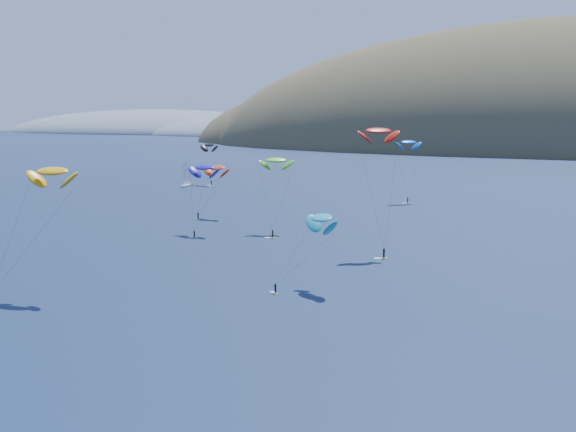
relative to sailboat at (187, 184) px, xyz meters
The scene contains 10 objects.
headland 655.36m from the sailboat, 122.53° to the left, with size 460.00×250.00×60.00m.
sailboat is the anchor object (origin of this frame).
kitesurfer_1 83.85m from the sailboat, 53.01° to the right, with size 8.99×9.52×15.32m.
kitesurfer_2 169.39m from the sailboat, 65.39° to the right, with size 9.51×11.58×21.38m.
kitesurfer_3 111.50m from the sailboat, 47.65° to the right, with size 8.59×13.48×18.68m.
kitesurfer_4 88.72m from the sailboat, ahead, with size 8.20×8.24×20.40m.
kitesurfer_5 170.69m from the sailboat, 51.34° to the right, with size 10.01×11.38×13.70m.
kitesurfer_9 146.07m from the sailboat, 43.46° to the right, with size 8.68×9.97×26.42m.
kitesurfer_10 109.79m from the sailboat, 56.27° to the right, with size 8.73×10.88×17.38m.
kitesurfer_12 18.09m from the sailboat, 73.65° to the left, with size 9.30×7.82×17.11m.
Camera 1 is at (60.38, -51.95, 28.65)m, focal length 50.00 mm.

